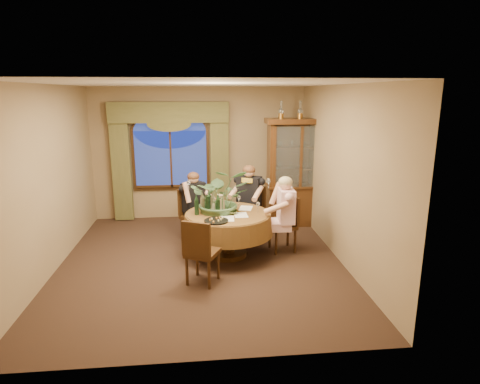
{
  "coord_description": "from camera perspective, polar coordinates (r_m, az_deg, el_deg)",
  "views": [
    {
      "loc": [
        0.01,
        -6.09,
        2.67
      ],
      "look_at": [
        0.65,
        0.21,
        1.1
      ],
      "focal_mm": 30.0,
      "sensor_mm": 36.0,
      "label": 1
    }
  ],
  "objects": [
    {
      "name": "drapery_left",
      "position": [
        8.76,
        -16.53,
        3.55
      ],
      "size": [
        0.38,
        0.14,
        2.32
      ],
      "primitive_type": "cube",
      "color": "#4E4D26",
      "rests_on": "floor"
    },
    {
      "name": "wine_glass_person_scarf",
      "position": [
        7.02,
        -0.16,
        -1.18
      ],
      "size": [
        0.07,
        0.07,
        0.18
      ],
      "primitive_type": null,
      "color": "silver",
      "rests_on": "dining_table"
    },
    {
      "name": "drapery_right",
      "position": [
        8.61,
        -2.91,
        3.95
      ],
      "size": [
        0.38,
        0.14,
        2.32
      ],
      "primitive_type": "cube",
      "color": "#4E4D26",
      "rests_on": "floor"
    },
    {
      "name": "person_back",
      "position": [
        7.44,
        -6.63,
        -1.98
      ],
      "size": [
        0.62,
        0.61,
        1.28
      ],
      "primitive_type": null,
      "rotation": [
        0.0,
        0.0,
        -2.55
      ],
      "color": "black",
      "rests_on": "floor"
    },
    {
      "name": "wine_bottle_3",
      "position": [
        6.63,
        -3.89,
        -1.47
      ],
      "size": [
        0.07,
        0.07,
        0.33
      ],
      "primitive_type": "cylinder",
      "color": "tan",
      "rests_on": "dining_table"
    },
    {
      "name": "swag_valance",
      "position": [
        8.47,
        -10.1,
        11.08
      ],
      "size": [
        2.45,
        0.16,
        0.42
      ],
      "primitive_type": null,
      "color": "#4E4D26",
      "rests_on": "wall_back"
    },
    {
      "name": "oil_lamp_left",
      "position": [
        8.01,
        5.89,
        11.57
      ],
      "size": [
        0.11,
        0.11,
        0.34
      ],
      "primitive_type": null,
      "color": "#A5722D",
      "rests_on": "china_cabinet"
    },
    {
      "name": "floor",
      "position": [
        6.65,
        -5.48,
        -9.82
      ],
      "size": [
        5.0,
        5.0,
        0.0
      ],
      "primitive_type": "plane",
      "color": "black",
      "rests_on": "ground"
    },
    {
      "name": "oil_lamp_right",
      "position": [
        8.19,
        11.19,
        11.44
      ],
      "size": [
        0.11,
        0.11,
        0.34
      ],
      "primitive_type": null,
      "color": "#A5722D",
      "rests_on": "china_cabinet"
    },
    {
      "name": "wine_glass_person_back",
      "position": [
        6.96,
        -4.25,
        -1.36
      ],
      "size": [
        0.07,
        0.07,
        0.18
      ],
      "primitive_type": null,
      "color": "silver",
      "rests_on": "dining_table"
    },
    {
      "name": "ceiling",
      "position": [
        6.09,
        -6.1,
        15.07
      ],
      "size": [
        5.0,
        5.0,
        0.0
      ],
      "primitive_type": "plane",
      "rotation": [
        3.14,
        0.0,
        0.0
      ],
      "color": "white",
      "rests_on": "wall_back"
    },
    {
      "name": "wall_right",
      "position": [
        6.61,
        14.14,
        2.42
      ],
      "size": [
        0.0,
        5.0,
        5.0
      ],
      "primitive_type": "plane",
      "rotation": [
        1.57,
        0.0,
        -1.57
      ],
      "color": "olive",
      "rests_on": "ground"
    },
    {
      "name": "tasting_paper_0",
      "position": [
        6.47,
        0.12,
        -3.3
      ],
      "size": [
        0.22,
        0.31,
        0.0
      ],
      "primitive_type": "cube",
      "rotation": [
        0.0,
        0.0,
        0.02
      ],
      "color": "white",
      "rests_on": "dining_table"
    },
    {
      "name": "wall_back",
      "position": [
        8.68,
        -5.82,
        5.45
      ],
      "size": [
        4.5,
        0.0,
        4.5
      ],
      "primitive_type": "plane",
      "rotation": [
        1.57,
        0.0,
        0.0
      ],
      "color": "olive",
      "rests_on": "ground"
    },
    {
      "name": "oil_lamp_center",
      "position": [
        8.09,
        8.57,
        11.52
      ],
      "size": [
        0.11,
        0.11,
        0.34
      ],
      "primitive_type": null,
      "color": "#A5722D",
      "rests_on": "china_cabinet"
    },
    {
      "name": "person_scarf",
      "position": [
        7.54,
        1.31,
        -1.29
      ],
      "size": [
        0.65,
        0.63,
        1.38
      ],
      "primitive_type": null,
      "rotation": [
        0.0,
        0.0,
        -3.61
      ],
      "color": "black",
      "rests_on": "floor"
    },
    {
      "name": "chair_back_right",
      "position": [
        7.5,
        1.56,
        -3.05
      ],
      "size": [
        0.58,
        0.58,
        0.96
      ],
      "primitive_type": "cube",
      "rotation": [
        0.0,
        0.0,
        -3.68
      ],
      "color": "black",
      "rests_on": "floor"
    },
    {
      "name": "wine_bottle_4",
      "position": [
        6.75,
        -4.35,
        -1.2
      ],
      "size": [
        0.07,
        0.07,
        0.33
      ],
      "primitive_type": "cylinder",
      "color": "black",
      "rests_on": "dining_table"
    },
    {
      "name": "dining_table",
      "position": [
        6.72,
        -1.71,
        -6.05
      ],
      "size": [
        1.92,
        1.92,
        0.75
      ],
      "primitive_type": "cylinder",
      "rotation": [
        0.0,
        0.0,
        0.36
      ],
      "color": "brown",
      "rests_on": "floor"
    },
    {
      "name": "china_cabinet",
      "position": [
        8.24,
        8.26,
        2.73
      ],
      "size": [
        1.35,
        0.53,
        2.18
      ],
      "primitive_type": "cube",
      "color": "#371C0B",
      "rests_on": "floor"
    },
    {
      "name": "chair_right",
      "position": [
        6.95,
        6.07,
        -4.54
      ],
      "size": [
        0.48,
        0.48,
        0.96
      ],
      "primitive_type": "cube",
      "rotation": [
        0.0,
        0.0,
        -4.56
      ],
      "color": "black",
      "rests_on": "floor"
    },
    {
      "name": "wine_glass_person_pink",
      "position": [
        6.62,
        2.58,
        -2.15
      ],
      "size": [
        0.07,
        0.07,
        0.18
      ],
      "primitive_type": null,
      "color": "silver",
      "rests_on": "dining_table"
    },
    {
      "name": "centerpiece_plant",
      "position": [
        6.56,
        -2.81,
        2.52
      ],
      "size": [
        0.98,
        1.09,
        0.85
      ],
      "primitive_type": "imported",
      "color": "#3E5E39",
      "rests_on": "dining_table"
    },
    {
      "name": "window",
      "position": [
        8.65,
        -9.79,
        4.61
      ],
      "size": [
        1.62,
        0.1,
        1.32
      ],
      "primitive_type": null,
      "color": "navy",
      "rests_on": "wall_back"
    },
    {
      "name": "tasting_paper_1",
      "position": [
        6.85,
        0.82,
        -2.31
      ],
      "size": [
        0.28,
        0.34,
        0.0
      ],
      "primitive_type": "cube",
      "rotation": [
        0.0,
        0.0,
        -0.25
      ],
      "color": "white",
      "rests_on": "dining_table"
    },
    {
      "name": "stoneware_vase",
      "position": [
        6.64,
        -2.77,
        -1.59
      ],
      "size": [
        0.16,
        0.16,
        0.29
      ],
      "primitive_type": null,
      "color": "#9D8668",
      "rests_on": "dining_table"
    },
    {
      "name": "chair_back",
      "position": [
        7.4,
        -6.49,
        -3.38
      ],
      "size": [
        0.59,
        0.59,
        0.96
      ],
      "primitive_type": "cube",
      "rotation": [
        0.0,
        0.0,
        -2.51
      ],
      "color": "black",
      "rests_on": "floor"
    },
    {
      "name": "person_pink",
      "position": [
        6.73,
        6.53,
        -3.4
      ],
      "size": [
        0.46,
        0.5,
        1.35
      ],
      "primitive_type": null,
      "rotation": [
        0.0,
        0.0,
        1.55
      ],
      "color": "beige",
      "rests_on": "floor"
    },
    {
      "name": "wine_bottle_5",
      "position": [
        6.5,
        -6.2,
        -1.83
      ],
      "size": [
        0.07,
        0.07,
        0.33
      ],
      "primitive_type": "cylinder",
      "color": "black",
      "rests_on": "dining_table"
    },
    {
      "name": "arched_transom",
      "position": [
        8.56,
        -10.01,
        9.77
      ],
      "size": [
        1.6,
        0.06,
        0.44
      ],
      "primitive_type": null,
      "color": "navy",
      "rests_on": "wall_back"
    },
    {
      "name": "wine_bottle_1",
      "position": [
        6.51,
        -4.68,
        -1.76
      ],
      "size": [
        0.07,
        0.07,
        0.33
      ],
      "primitive_type": "cylinder",
      "color": "black",
      "rests_on": "dining_table"
    },
    {
      "name": "cheese_platter",
      "position": [
        6.17,
        -3.39,
        -4.12
      ],
      "size": [
        0.37,
        0.37,
        0.02
      ],
      "primitive_type": "cylinder",
      "color": "black",
      "rests_on": "dining_table"
    },
    {
      "name": "olive_bowl",
      "position": [
        6.53,
        -1.19,
        -2.93
      ],
      "size": [
        0.17,
        0.17,
        0.05
      ],
      "primitive_type": "imported",
      "color": "#445126",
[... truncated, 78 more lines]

